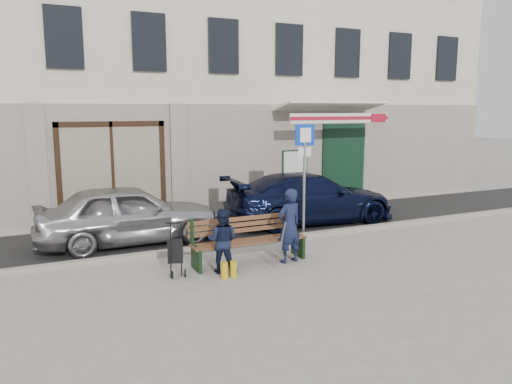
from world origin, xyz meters
TOP-DOWN VIEW (x-y plane):
  - ground at (0.00, 0.00)m, footprint 80.00×80.00m
  - asphalt_lane at (0.00, 3.10)m, footprint 60.00×3.20m
  - curb at (0.00, 1.50)m, footprint 60.00×0.18m
  - building at (0.01, 8.45)m, footprint 20.00×8.27m
  - car_silver at (-3.22, 2.78)m, footprint 4.11×1.68m
  - car_navy at (1.67, 2.90)m, footprint 4.79×2.21m
  - parking_sign at (0.79, 1.74)m, footprint 0.50×0.09m
  - bench at (-1.35, 0.32)m, footprint 2.40×1.17m
  - man at (-0.56, 0.02)m, footprint 0.61×0.46m
  - woman at (-2.01, -0.01)m, footprint 0.76×0.73m
  - stroller at (-2.86, 0.22)m, footprint 0.35×0.45m

SIDE VIEW (x-z plane):
  - ground at x=0.00m, z-range 0.00..0.00m
  - asphalt_lane at x=0.00m, z-range 0.00..0.01m
  - curb at x=0.00m, z-range 0.00..0.12m
  - stroller at x=-2.86m, z-range -0.06..0.92m
  - bench at x=-1.35m, z-range -0.03..0.95m
  - woman at x=-2.01m, z-range 0.00..1.23m
  - car_navy at x=1.67m, z-range 0.00..1.36m
  - car_silver at x=-3.22m, z-range 0.00..1.40m
  - man at x=-0.56m, z-range 0.00..1.51m
  - parking_sign at x=0.79m, z-range 0.46..3.17m
  - building at x=0.01m, z-range -0.03..9.97m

